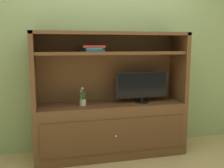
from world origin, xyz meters
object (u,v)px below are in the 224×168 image
potted_plant (83,101)px  magazine_stack (93,48)px  tv_monitor (142,86)px  media_console (111,116)px

potted_plant → magazine_stack: magazine_stack is taller
tv_monitor → potted_plant: 0.76m
media_console → potted_plant: (-0.35, -0.03, 0.22)m
media_console → magazine_stack: (-0.22, -0.00, 0.84)m
media_console → magazine_stack: size_ratio=5.29×
magazine_stack → potted_plant: bearing=-169.3°
tv_monitor → media_console: bearing=175.5°
potted_plant → magazine_stack: size_ratio=0.63×
tv_monitor → potted_plant: bearing=179.8°
media_console → potted_plant: 0.41m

